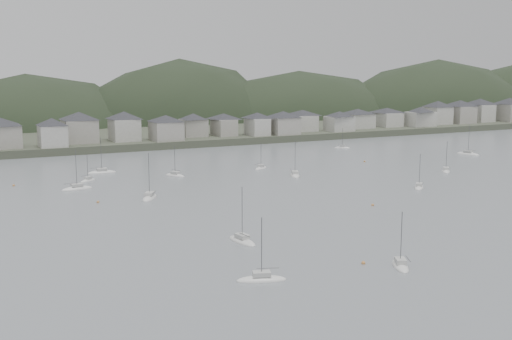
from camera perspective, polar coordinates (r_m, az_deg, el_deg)
ground at (r=111.14m, az=17.79°, el=-8.57°), size 900.00×900.00×0.00m
far_shore_land at (r=378.86m, az=-15.11°, el=4.05°), size 900.00×250.00×3.00m
forested_ridge at (r=356.31m, az=-13.43°, el=1.75°), size 851.55×103.94×102.57m
waterfront_town at (r=288.32m, az=-0.65°, el=4.30°), size 451.48×28.46×12.92m
sailboat_lead at (r=207.34m, az=-13.50°, el=-0.22°), size 9.09×3.55×12.15m
moored_fleet at (r=163.76m, az=-6.81°, el=-2.48°), size 228.54×170.65×12.90m
mooring_buoys at (r=152.68m, az=3.98°, el=-3.30°), size 194.20×108.73×0.70m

